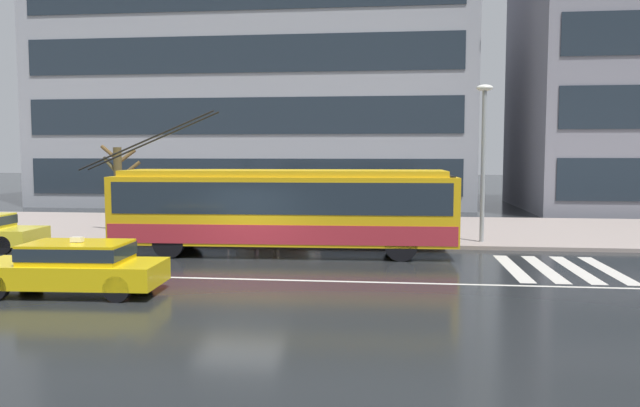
{
  "coord_description": "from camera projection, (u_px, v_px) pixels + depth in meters",
  "views": [
    {
      "loc": [
        4.38,
        -17.38,
        3.43
      ],
      "look_at": [
        1.95,
        3.68,
        1.68
      ],
      "focal_mm": 34.67,
      "sensor_mm": 36.0,
      "label": 1
    }
  ],
  "objects": [
    {
      "name": "bus_shelter",
      "position": [
        275.0,
        189.0,
        24.67
      ],
      "size": [
        3.75,
        1.6,
        2.48
      ],
      "color": "gray",
      "rests_on": "sidewalk_slab"
    },
    {
      "name": "street_tree_bare",
      "position": [
        118.0,
        184.0,
        25.7
      ],
      "size": [
        1.66,
        0.74,
        3.61
      ],
      "color": "brown",
      "rests_on": "sidewalk_slab"
    },
    {
      "name": "pedestrian_at_shelter",
      "position": [
        277.0,
        197.0,
        23.99
      ],
      "size": [
        1.28,
        1.28,
        1.95
      ],
      "color": "#49453D",
      "rests_on": "sidewalk_slab"
    },
    {
      "name": "street_lamp",
      "position": [
        483.0,
        148.0,
        22.53
      ],
      "size": [
        0.6,
        0.32,
        5.75
      ],
      "color": "gray",
      "rests_on": "sidewalk_slab"
    },
    {
      "name": "sidewalk_slab",
      "position": [
        292.0,
        228.0,
        27.55
      ],
      "size": [
        80.0,
        10.0,
        0.14
      ],
      "primitive_type": "cube",
      "color": "gray",
      "rests_on": "ground_plane"
    },
    {
      "name": "crosswalk_stripe_inner_b",
      "position": [
        607.0,
        270.0,
        18.09
      ],
      "size": [
        0.44,
        4.4,
        0.01
      ],
      "primitive_type": "cube",
      "color": "beige",
      "rests_on": "ground_plane"
    },
    {
      "name": "pedestrian_approaching_curb",
      "position": [
        256.0,
        214.0,
        23.09
      ],
      "size": [
        0.38,
        0.38,
        1.7
      ],
      "color": "#53474B",
      "rests_on": "sidewalk_slab"
    },
    {
      "name": "taxi_oncoming_near",
      "position": [
        74.0,
        265.0,
        14.99
      ],
      "size": [
        4.48,
        1.94,
        1.39
      ],
      "color": "yellow",
      "rests_on": "ground_plane"
    },
    {
      "name": "trolleybus",
      "position": [
        285.0,
        208.0,
        20.8
      ],
      "size": [
        12.72,
        2.93,
        4.84
      ],
      "color": "gold",
      "rests_on": "ground_plane"
    },
    {
      "name": "crosswalk_stripe_center",
      "position": [
        575.0,
        269.0,
        18.19
      ],
      "size": [
        0.44,
        4.4,
        0.01
      ],
      "primitive_type": "cube",
      "color": "beige",
      "rests_on": "ground_plane"
    },
    {
      "name": "crosswalk_stripe_edge_near",
      "position": [
        512.0,
        268.0,
        18.39
      ],
      "size": [
        0.44,
        4.4,
        0.01
      ],
      "primitive_type": "cube",
      "color": "beige",
      "rests_on": "ground_plane"
    },
    {
      "name": "crosswalk_stripe_inner_a",
      "position": [
        544.0,
        268.0,
        18.29
      ],
      "size": [
        0.44,
        4.4,
        0.01
      ],
      "primitive_type": "cube",
      "color": "beige",
      "rests_on": "ground_plane"
    },
    {
      "name": "lane_centre_line",
      "position": [
        228.0,
        279.0,
        16.8
      ],
      "size": [
        72.0,
        0.14,
        0.01
      ],
      "primitive_type": "cube",
      "color": "silver",
      "rests_on": "ground_plane"
    },
    {
      "name": "ground_plane",
      "position": [
        239.0,
        270.0,
        17.99
      ],
      "size": [
        160.0,
        160.0,
        0.0
      ],
      "primitive_type": "plane",
      "color": "black"
    }
  ]
}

